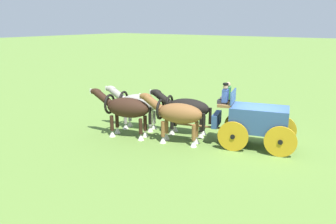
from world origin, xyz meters
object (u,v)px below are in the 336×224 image
Objects in this scene: draft_horse_rear_off at (185,109)px; draft_horse_lead_off at (137,104)px; show_wagon at (255,120)px; draft_horse_lead_near at (125,108)px; draft_horse_rear_near at (177,114)px.

draft_horse_lead_off is (2.50, 0.69, 0.01)m from draft_horse_rear_off.
draft_horse_rear_off is 2.59m from draft_horse_lead_off.
show_wagon is 1.77× the size of draft_horse_rear_off.
show_wagon is 6.03m from draft_horse_lead_near.
draft_horse_rear_near is 2.59m from draft_horse_lead_near.
show_wagon is 3.46m from draft_horse_rear_off.
draft_horse_rear_near is (3.10, 1.53, 0.10)m from show_wagon.
draft_horse_lead_off is (0.35, -1.25, -0.09)m from draft_horse_lead_near.
draft_horse_rear_near is at bearing 168.78° from draft_horse_lead_off.
draft_horse_lead_off is (2.85, -0.56, -0.05)m from draft_horse_rear_near.
draft_horse_rear_near reaches higher than draft_horse_lead_off.
draft_horse_lead_off is at bearing 15.40° from draft_horse_rear_off.
draft_horse_lead_near is at bearing 105.48° from draft_horse_lead_off.
draft_horse_rear_off is at bearing -137.98° from draft_horse_lead_near.
draft_horse_lead_near is 1.30m from draft_horse_lead_off.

